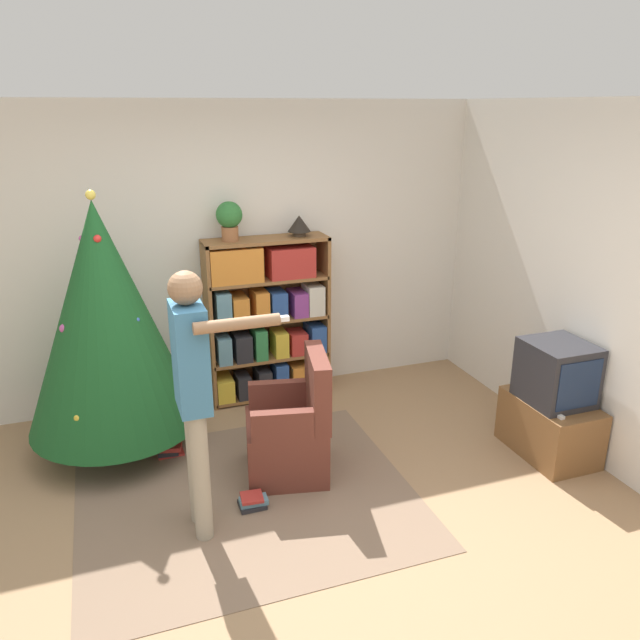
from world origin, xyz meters
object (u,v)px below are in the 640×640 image
object	(u,v)px
armchair	(292,433)
standing_person	(194,384)
bookshelf	(268,320)
christmas_tree	(105,318)
television	(557,373)
table_lamp	(299,224)
potted_plant	(229,218)

from	to	relation	value
armchair	standing_person	bearing A→B (deg)	-48.05
bookshelf	christmas_tree	size ratio (longest dim) A/B	0.73
television	table_lamp	size ratio (longest dim) A/B	2.39
bookshelf	standing_person	size ratio (longest dim) A/B	0.87
potted_plant	table_lamp	xyz separation A→B (m)	(0.61, 0.00, -0.09)
television	table_lamp	distance (m)	2.41
bookshelf	potted_plant	size ratio (longest dim) A/B	4.46
television	christmas_tree	distance (m)	3.35
television	standing_person	world-z (taller)	standing_person
bookshelf	standing_person	xyz separation A→B (m)	(-0.90, -1.72, 0.26)
bookshelf	christmas_tree	xyz separation A→B (m)	(-1.36, -0.51, 0.33)
armchair	potted_plant	bearing A→B (deg)	-163.22
television	standing_person	size ratio (longest dim) A/B	0.28
standing_person	table_lamp	size ratio (longest dim) A/B	8.43
bookshelf	armchair	size ratio (longest dim) A/B	1.60
christmas_tree	armchair	distance (m)	1.60
armchair	bookshelf	bearing A→B (deg)	-176.27
standing_person	table_lamp	distance (m)	2.19
christmas_tree	table_lamp	size ratio (longest dim) A/B	10.00
standing_person	christmas_tree	bearing A→B (deg)	-159.77
table_lamp	standing_person	bearing A→B (deg)	-124.93
television	standing_person	bearing A→B (deg)	-179.67
television	armchair	distance (m)	2.01
christmas_tree	armchair	xyz separation A→B (m)	(1.17, -0.79, -0.75)
television	table_lamp	bearing A→B (deg)	130.01
potted_plant	television	bearing A→B (deg)	-39.97
television	potted_plant	xyz separation A→B (m)	(-2.05, 1.72, 0.98)
armchair	potted_plant	world-z (taller)	potted_plant
television	potted_plant	distance (m)	2.85
bookshelf	table_lamp	size ratio (longest dim) A/B	7.34
potted_plant	christmas_tree	bearing A→B (deg)	-153.48
bookshelf	christmas_tree	distance (m)	1.49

